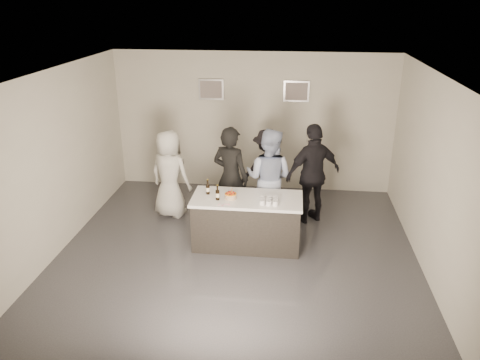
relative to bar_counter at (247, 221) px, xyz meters
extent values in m
plane|color=#3D3D42|center=(-0.14, -0.34, -0.45)|extent=(6.00, 6.00, 0.00)
plane|color=white|center=(-0.14, -0.34, 2.55)|extent=(6.00, 6.00, 0.00)
cube|color=beige|center=(-0.14, 2.66, 1.05)|extent=(6.00, 0.04, 3.00)
cube|color=beige|center=(-0.14, -3.34, 1.05)|extent=(6.00, 0.04, 3.00)
cube|color=beige|center=(-3.14, -0.34, 1.05)|extent=(0.04, 6.00, 3.00)
cube|color=beige|center=(2.86, -0.34, 1.05)|extent=(0.04, 6.00, 3.00)
cube|color=#B2B2B7|center=(-1.04, 2.63, 1.75)|extent=(0.54, 0.04, 0.44)
cube|color=#B2B2B7|center=(0.76, 2.63, 1.75)|extent=(0.54, 0.04, 0.44)
cube|color=white|center=(0.00, 0.00, 0.00)|extent=(1.86, 0.86, 0.90)
cylinder|color=orange|center=(-0.27, -0.07, 0.49)|extent=(0.20, 0.20, 0.08)
cylinder|color=black|center=(-0.68, 0.08, 0.58)|extent=(0.07, 0.07, 0.26)
cylinder|color=black|center=(-0.48, -0.14, 0.58)|extent=(0.07, 0.07, 0.26)
cube|color=gold|center=(0.38, -0.15, 0.49)|extent=(0.30, 0.30, 0.08)
cube|color=pink|center=(-0.32, -0.33, 0.45)|extent=(0.24, 0.08, 0.01)
imported|color=black|center=(-0.37, 0.72, 0.51)|extent=(0.82, 0.69, 1.93)
imported|color=#A6B5D9|center=(0.32, 0.85, 0.49)|extent=(1.08, 0.94, 1.87)
imported|color=silver|center=(-1.60, 1.03, 0.41)|extent=(0.98, 0.80, 1.72)
imported|color=black|center=(1.13, 1.10, 0.51)|extent=(1.21, 0.97, 1.92)
imported|color=black|center=(0.23, 1.70, 0.36)|extent=(1.18, 0.91, 1.62)
camera|label=1|loc=(0.70, -7.16, 3.65)|focal=35.00mm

